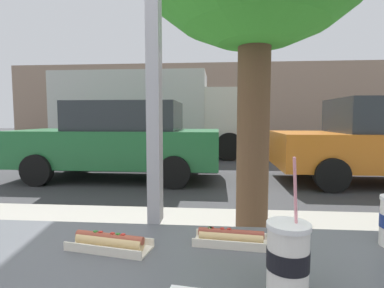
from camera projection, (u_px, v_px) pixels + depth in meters
name	position (u px, v px, depth m)	size (l,w,h in m)	color
ground_plane	(209.00, 163.00, 9.17)	(60.00, 60.00, 0.00)	#38383A
sidewalk_strip	(190.00, 258.00, 2.81)	(16.00, 2.80, 0.11)	#9E998E
building_facade_far	(214.00, 101.00, 20.50)	(28.00, 1.20, 4.99)	gray
soda_cup_right	(288.00, 258.00, 0.71)	(0.10, 0.10, 0.33)	silver
hotdog_tray_near	(110.00, 242.00, 0.96)	(0.28, 0.15, 0.05)	beige
hotdog_tray_far	(231.00, 237.00, 1.00)	(0.25, 0.12, 0.05)	beige
parked_car_green	(120.00, 140.00, 6.75)	(4.49, 1.94, 1.72)	#236B38
box_truck	(153.00, 111.00, 10.83)	(6.97, 2.44, 2.93)	beige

